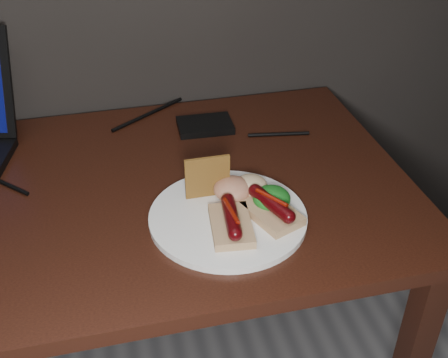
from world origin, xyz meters
TOP-DOWN VIEW (x-y plane):
  - desk at (0.00, 1.38)m, footprint 1.40×0.70m
  - hard_drive at (0.34, 1.59)m, footprint 0.13×0.09m
  - desk_cables at (0.00, 1.54)m, footprint 1.05×0.37m
  - plate at (0.31, 1.24)m, footprint 0.34×0.34m
  - bread_sausage_center at (0.30, 1.20)m, footprint 0.08×0.12m
  - bread_sausage_right at (0.38, 1.22)m, footprint 0.11×0.13m
  - crispbread at (0.28, 1.31)m, footprint 0.08×0.01m
  - salad_greens at (0.39, 1.25)m, footprint 0.07×0.07m
  - salsa_mound at (0.33, 1.29)m, footprint 0.07×0.07m
  - coleslaw_mound at (0.37, 1.30)m, footprint 0.06×0.06m

SIDE VIEW (x-z plane):
  - desk at x=0.00m, z-range 0.29..1.04m
  - desk_cables at x=0.00m, z-range 0.75..0.76m
  - plate at x=0.31m, z-range 0.75..0.76m
  - hard_drive at x=0.34m, z-range 0.75..0.77m
  - bread_sausage_center at x=0.30m, z-range 0.76..0.80m
  - bread_sausage_right at x=0.38m, z-range 0.76..0.80m
  - coleslaw_mound at x=0.37m, z-range 0.76..0.80m
  - salad_greens at x=0.39m, z-range 0.76..0.80m
  - salsa_mound at x=0.33m, z-range 0.76..0.80m
  - crispbread at x=0.28m, z-range 0.76..0.85m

